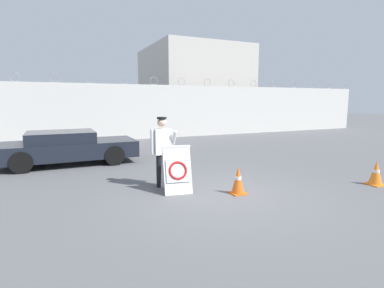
% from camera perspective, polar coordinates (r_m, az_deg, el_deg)
% --- Properties ---
extents(ground_plane, '(90.00, 90.00, 0.00)m').
position_cam_1_polar(ground_plane, '(7.27, 6.30, -9.47)').
color(ground_plane, '#5B5B5E').
extents(perimeter_wall, '(36.00, 0.30, 3.59)m').
position_cam_1_polar(perimeter_wall, '(17.47, -12.74, 5.97)').
color(perimeter_wall, silver).
rests_on(perimeter_wall, ground_plane).
extents(building_block, '(7.11, 7.89, 6.40)m').
position_cam_1_polar(building_block, '(25.01, 0.21, 10.53)').
color(building_block, beige).
rests_on(building_block, ground_plane).
extents(barricade_sign, '(0.78, 0.80, 1.14)m').
position_cam_1_polar(barricade_sign, '(7.29, -2.96, -4.78)').
color(barricade_sign, white).
rests_on(barricade_sign, ground_plane).
extents(security_guard, '(0.66, 0.38, 1.80)m').
position_cam_1_polar(security_guard, '(7.66, -5.69, -0.77)').
color(security_guard, black).
rests_on(security_guard, ground_plane).
extents(traffic_cone_near, '(0.35, 0.35, 0.67)m').
position_cam_1_polar(traffic_cone_near, '(7.25, 8.77, -6.84)').
color(traffic_cone_near, orange).
rests_on(traffic_cone_near, ground_plane).
extents(traffic_cone_mid, '(0.40, 0.40, 0.64)m').
position_cam_1_polar(traffic_cone_mid, '(9.28, 31.63, -4.74)').
color(traffic_cone_mid, orange).
rests_on(traffic_cone_mid, ground_plane).
extents(parked_car_front_coupe, '(4.55, 2.05, 1.16)m').
position_cam_1_polar(parked_car_front_coupe, '(11.35, -22.66, -0.53)').
color(parked_car_front_coupe, black).
rests_on(parked_car_front_coupe, ground_plane).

